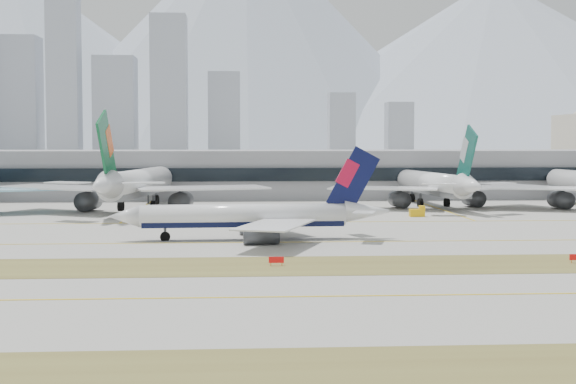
{
  "coord_description": "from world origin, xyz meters",
  "views": [
    {
      "loc": [
        -14.06,
        -146.37,
        17.97
      ],
      "look_at": [
        -3.98,
        18.0,
        7.5
      ],
      "focal_mm": 50.0,
      "sensor_mm": 36.0,
      "label": 1
    }
  ],
  "objects": [
    {
      "name": "gse_c",
      "position": [
        28.45,
        41.55,
        1.05
      ],
      "size": [
        3.55,
        2.0,
        2.6
      ],
      "color": "yellow",
      "rests_on": "ground"
    },
    {
      "name": "widebody_eva",
      "position": [
        -40.52,
        60.86,
        6.74
      ],
      "size": [
        70.5,
        69.55,
        25.35
      ],
      "rotation": [
        0.0,
        0.0,
        1.44
      ],
      "color": "white",
      "rests_on": "ground"
    },
    {
      "name": "gse_extra",
      "position": [
        13.15,
        46.73,
        1.05
      ],
      "size": [
        3.55,
        2.0,
        2.6
      ],
      "color": "yellow",
      "rests_on": "ground"
    },
    {
      "name": "widebody_cathay",
      "position": [
        39.35,
        68.7,
        5.93
      ],
      "size": [
        62.22,
        61.26,
        22.31
      ],
      "rotation": [
        0.0,
        0.0,
        1.68
      ],
      "color": "white",
      "rests_on": "ground"
    },
    {
      "name": "ground",
      "position": [
        0.0,
        0.0,
        0.0
      ],
      "size": [
        3000.0,
        3000.0,
        0.0
      ],
      "primitive_type": "plane",
      "color": "gray",
      "rests_on": "ground"
    },
    {
      "name": "city_skyline",
      "position": [
        -106.76,
        453.42,
        49.8
      ],
      "size": [
        342.0,
        49.8,
        140.0
      ],
      "color": "#9DA4B3",
      "rests_on": "ground"
    },
    {
      "name": "hold_sign_left",
      "position": [
        -8.73,
        -32.0,
        0.88
      ],
      "size": [
        2.2,
        0.15,
        1.35
      ],
      "color": "red",
      "rests_on": "ground"
    },
    {
      "name": "gse_b",
      "position": [
        -31.0,
        38.6,
        1.05
      ],
      "size": [
        3.55,
        2.0,
        2.6
      ],
      "color": "yellow",
      "rests_on": "ground"
    },
    {
      "name": "taxiing_airliner",
      "position": [
        -11.37,
        -0.73,
        4.17
      ],
      "size": [
        51.44,
        44.69,
        17.29
      ],
      "rotation": [
        0.0,
        0.0,
        3.18
      ],
      "color": "white",
      "rests_on": "ground"
    },
    {
      "name": "apron_markings",
      "position": [
        0.0,
        -53.95,
        0.02
      ],
      "size": [
        360.0,
        122.22,
        0.06
      ],
      "color": "brown",
      "rests_on": "ground"
    },
    {
      "name": "terminal",
      "position": [
        0.0,
        114.84,
        7.5
      ],
      "size": [
        280.0,
        43.1,
        15.0
      ],
      "color": "gray",
      "rests_on": "ground"
    },
    {
      "name": "mountain_ridge",
      "position": [
        33.0,
        1404.14,
        181.85
      ],
      "size": [
        2830.0,
        1120.0,
        470.0
      ],
      "color": "#9EA8B7",
      "rests_on": "ground"
    }
  ]
}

